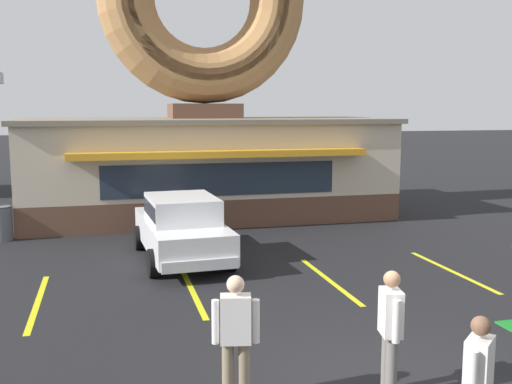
% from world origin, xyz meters
% --- Properties ---
extents(donut_shop_building, '(12.30, 6.75, 10.96)m').
position_xyz_m(donut_shop_building, '(-0.15, 13.94, 3.74)').
color(donut_shop_building, brown).
rests_on(donut_shop_building, ground).
extents(car_white, '(2.17, 4.65, 1.60)m').
position_xyz_m(car_white, '(-1.81, 7.54, 0.87)').
color(car_white, silver).
rests_on(car_white, ground).
extents(pedestrian_blue_sweater_man, '(0.46, 0.44, 1.59)m').
position_xyz_m(pedestrian_blue_sweater_man, '(0.17, -1.65, 0.87)').
color(pedestrian_blue_sweater_man, '#232328').
rests_on(pedestrian_blue_sweater_man, ground).
extents(pedestrian_hooded_kid, '(0.59, 0.31, 1.69)m').
position_xyz_m(pedestrian_hooded_kid, '(-2.06, 0.11, 0.94)').
color(pedestrian_hooded_kid, '#7F7056').
rests_on(pedestrian_hooded_kid, ground).
extents(pedestrian_leather_jacket_man, '(0.31, 0.59, 1.67)m').
position_xyz_m(pedestrian_leather_jacket_man, '(-0.06, -0.10, 0.92)').
color(pedestrian_leather_jacket_man, slate).
rests_on(pedestrian_leather_jacket_man, ground).
extents(trash_bin, '(0.57, 0.57, 0.97)m').
position_xyz_m(trash_bin, '(-6.46, 11.00, 0.50)').
color(trash_bin, '#51565B').
rests_on(trash_bin, ground).
extents(parking_stripe_left, '(0.12, 3.60, 0.01)m').
position_xyz_m(parking_stripe_left, '(-4.92, 5.00, 0.00)').
color(parking_stripe_left, yellow).
rests_on(parking_stripe_left, ground).
extents(parking_stripe_mid_left, '(0.12, 3.60, 0.01)m').
position_xyz_m(parking_stripe_mid_left, '(-1.92, 5.00, 0.00)').
color(parking_stripe_mid_left, yellow).
rests_on(parking_stripe_mid_left, ground).
extents(parking_stripe_centre, '(0.12, 3.60, 0.01)m').
position_xyz_m(parking_stripe_centre, '(1.08, 5.00, 0.00)').
color(parking_stripe_centre, yellow).
rests_on(parking_stripe_centre, ground).
extents(parking_stripe_mid_right, '(0.12, 3.60, 0.01)m').
position_xyz_m(parking_stripe_mid_right, '(4.08, 5.00, 0.00)').
color(parking_stripe_mid_right, yellow).
rests_on(parking_stripe_mid_right, ground).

